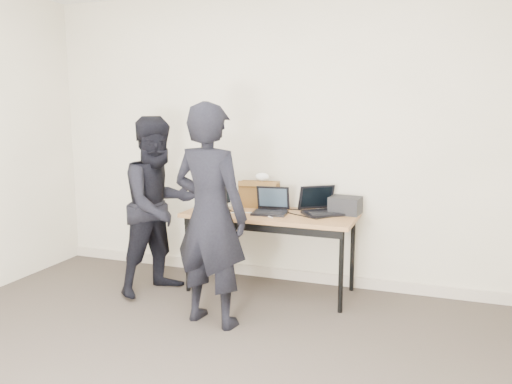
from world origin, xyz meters
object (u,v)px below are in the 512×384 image
at_px(person_typist, 210,216).
at_px(laptop_center, 271,207).
at_px(laptop_beige, 215,205).
at_px(laptop_right, 320,207).
at_px(equipment_box, 345,205).
at_px(person_observer, 159,206).
at_px(desk, 270,220).
at_px(leather_satchel, 259,194).

bearing_deg(person_typist, laptop_center, -96.36).
xyz_separation_m(laptop_beige, person_typist, (0.31, -0.78, 0.08)).
bearing_deg(laptop_right, laptop_beige, 152.34).
bearing_deg(equipment_box, person_observer, -161.86).
xyz_separation_m(desk, person_typist, (-0.22, -0.78, 0.18)).
distance_m(laptop_right, leather_satchel, 0.62).
height_order(laptop_right, person_typist, person_typist).
bearing_deg(person_typist, leather_satchel, -82.62).
relative_size(laptop_beige, laptop_center, 0.90).
distance_m(desk, person_typist, 0.83).
height_order(laptop_center, person_typist, person_typist).
relative_size(desk, person_typist, 0.90).
height_order(leather_satchel, person_observer, person_observer).
distance_m(desk, laptop_right, 0.46).
height_order(laptop_right, equipment_box, laptop_right).
relative_size(leather_satchel, equipment_box, 1.44).
bearing_deg(laptop_right, equipment_box, -18.65).
relative_size(laptop_beige, leather_satchel, 0.77).
bearing_deg(person_observer, desk, -45.59).
xyz_separation_m(equipment_box, person_observer, (-1.55, -0.51, -0.01)).
bearing_deg(person_observer, equipment_box, -46.40).
height_order(laptop_beige, leather_satchel, leather_satchel).
bearing_deg(person_observer, laptop_center, -45.43).
bearing_deg(leather_satchel, laptop_beige, -151.45).
relative_size(leather_satchel, person_observer, 0.24).
distance_m(equipment_box, person_observer, 1.63).
xyz_separation_m(desk, laptop_right, (0.42, 0.13, 0.11)).
xyz_separation_m(laptop_right, equipment_box, (0.21, 0.06, 0.02)).
bearing_deg(laptop_right, desk, 161.54).
relative_size(desk, laptop_right, 3.41).
height_order(desk, equipment_box, equipment_box).
bearing_deg(leather_satchel, desk, -56.74).
relative_size(laptop_beige, laptop_right, 0.65).
bearing_deg(leather_satchel, person_typist, -97.15).
xyz_separation_m(laptop_beige, leather_satchel, (0.34, 0.23, 0.08)).
bearing_deg(laptop_beige, desk, -5.99).
xyz_separation_m(desk, person_observer, (-0.92, -0.32, 0.12)).
height_order(laptop_center, equipment_box, laptop_center).
distance_m(laptop_beige, laptop_center, 0.53).
relative_size(laptop_right, person_observer, 0.28).
bearing_deg(equipment_box, laptop_center, -163.34).
xyz_separation_m(laptop_right, person_typist, (-0.64, -0.91, 0.07)).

